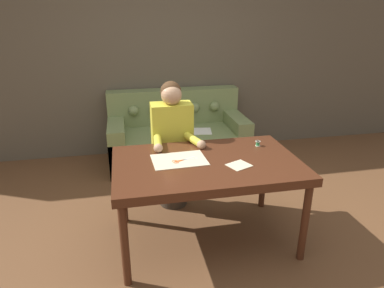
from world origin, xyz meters
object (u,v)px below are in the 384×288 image
(person, at_px, (172,147))
(thread_spool, at_px, (258,143))
(dining_table, at_px, (207,169))
(couch, at_px, (177,137))
(scissors, at_px, (180,161))

(person, relative_size, thread_spool, 28.22)
(thread_spool, bearing_deg, dining_table, -156.29)
(couch, height_order, person, person)
(couch, distance_m, thread_spool, 1.65)
(couch, bearing_deg, person, -101.33)
(person, xyz_separation_m, thread_spool, (0.71, -0.40, 0.13))
(person, height_order, scissors, person)
(person, height_order, thread_spool, person)
(dining_table, height_order, couch, couch)
(dining_table, relative_size, scissors, 7.01)
(person, bearing_deg, dining_table, -73.62)
(person, relative_size, scissors, 5.97)
(dining_table, distance_m, thread_spool, 0.58)
(dining_table, distance_m, scissors, 0.22)
(person, bearing_deg, scissors, -92.17)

